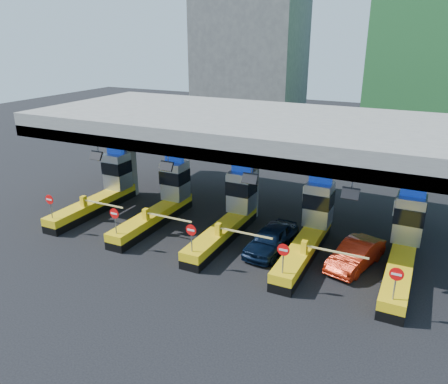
% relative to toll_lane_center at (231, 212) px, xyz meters
% --- Properties ---
extents(ground, '(120.00, 120.00, 0.00)m').
position_rel_toll_lane_center_xyz_m(ground, '(-0.00, -0.28, -1.40)').
color(ground, black).
rests_on(ground, ground).
extents(toll_canopy, '(28.00, 12.09, 7.00)m').
position_rel_toll_lane_center_xyz_m(toll_canopy, '(-0.00, 2.59, 4.74)').
color(toll_canopy, slate).
rests_on(toll_canopy, ground).
extents(toll_lane_far_left, '(4.43, 8.00, 4.16)m').
position_rel_toll_lane_center_xyz_m(toll_lane_far_left, '(-10.00, 0.00, 0.00)').
color(toll_lane_far_left, black).
rests_on(toll_lane_far_left, ground).
extents(toll_lane_left, '(4.43, 8.00, 4.16)m').
position_rel_toll_lane_center_xyz_m(toll_lane_left, '(-5.00, 0.00, 0.00)').
color(toll_lane_left, black).
rests_on(toll_lane_left, ground).
extents(toll_lane_center, '(4.43, 8.00, 4.16)m').
position_rel_toll_lane_center_xyz_m(toll_lane_center, '(0.00, 0.00, 0.00)').
color(toll_lane_center, black).
rests_on(toll_lane_center, ground).
extents(toll_lane_right, '(4.43, 8.00, 4.16)m').
position_rel_toll_lane_center_xyz_m(toll_lane_right, '(5.00, 0.00, 0.00)').
color(toll_lane_right, black).
rests_on(toll_lane_right, ground).
extents(toll_lane_far_right, '(4.43, 8.00, 4.16)m').
position_rel_toll_lane_center_xyz_m(toll_lane_far_right, '(10.00, 0.00, 0.00)').
color(toll_lane_far_right, black).
rests_on(toll_lane_far_right, ground).
extents(bg_building_concrete, '(14.00, 10.00, 18.00)m').
position_rel_toll_lane_center_xyz_m(bg_building_concrete, '(-14.00, 35.72, 7.60)').
color(bg_building_concrete, '#4C4C49').
rests_on(bg_building_concrete, ground).
extents(van, '(2.26, 4.71, 1.55)m').
position_rel_toll_lane_center_xyz_m(van, '(3.09, -1.19, -0.62)').
color(van, black).
rests_on(van, ground).
extents(red_car, '(2.62, 4.57, 1.43)m').
position_rel_toll_lane_center_xyz_m(red_car, '(7.75, -0.89, -0.68)').
color(red_car, '#A2200C').
rests_on(red_car, ground).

